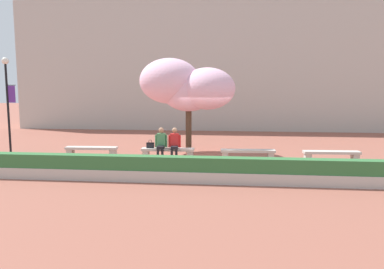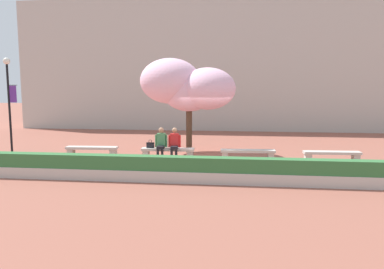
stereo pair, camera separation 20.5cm
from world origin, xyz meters
TOP-DOWN VIEW (x-y plane):
  - ground_plane at (0.00, 0.00)m, footprint 100.00×100.00m
  - building_facade at (0.00, 12.07)m, footprint 28.00×4.00m
  - stone_bench_west_end at (-4.84, 0.00)m, footprint 2.17×0.53m
  - stone_bench_near_west at (-1.61, -0.00)m, footprint 2.17×0.53m
  - stone_bench_center at (1.61, 0.00)m, footprint 2.17×0.53m
  - stone_bench_near_east at (4.84, 0.00)m, footprint 2.17×0.53m
  - person_seated_left at (-1.89, -0.05)m, footprint 0.51×0.70m
  - person_seated_right at (-1.33, -0.05)m, footprint 0.51×0.70m
  - handbag at (-2.34, -0.01)m, footprint 0.30×0.15m
  - cherry_tree_main at (-1.02, 1.65)m, footprint 4.24×2.60m
  - lamp_post_with_banner at (-8.28, -0.21)m, footprint 0.54×0.28m
  - planter_hedge_foreground at (0.00, -3.62)m, footprint 15.51×0.50m

SIDE VIEW (x-z plane):
  - ground_plane at x=0.00m, z-range 0.00..0.00m
  - stone_bench_west_end at x=-4.84m, z-range 0.09..0.54m
  - stone_bench_near_west at x=-1.61m, z-range 0.09..0.54m
  - stone_bench_center at x=1.61m, z-range 0.09..0.54m
  - stone_bench_near_east at x=4.84m, z-range 0.09..0.54m
  - planter_hedge_foreground at x=0.00m, z-range -0.01..0.79m
  - handbag at x=-2.34m, z-range 0.41..0.75m
  - person_seated_left at x=-1.89m, z-range 0.05..1.34m
  - person_seated_right at x=-1.33m, z-range 0.05..1.34m
  - lamp_post_with_banner at x=-8.28m, z-range 0.41..4.54m
  - cherry_tree_main at x=-1.02m, z-range 0.86..5.05m
  - building_facade at x=0.00m, z-range 0.00..8.80m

